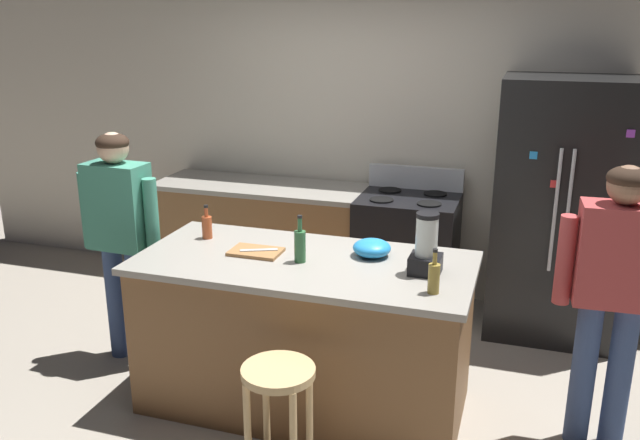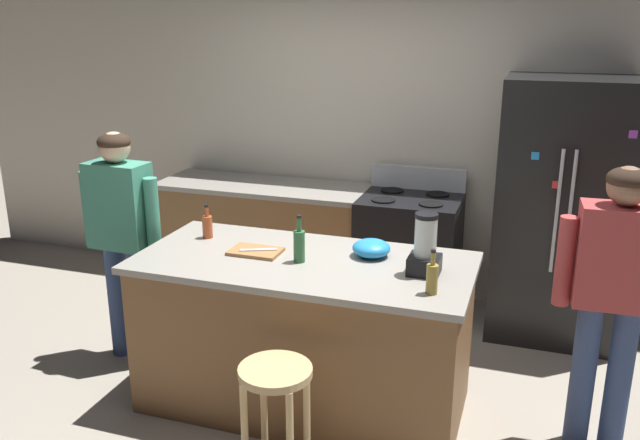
% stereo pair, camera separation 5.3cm
% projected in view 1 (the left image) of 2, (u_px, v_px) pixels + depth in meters
% --- Properties ---
extents(ground_plane, '(14.00, 14.00, 0.00)m').
position_uv_depth(ground_plane, '(305.00, 402.00, 4.09)').
color(ground_plane, '#9E9384').
extents(back_wall, '(8.00, 0.10, 2.70)m').
position_uv_depth(back_wall, '(382.00, 133.00, 5.46)').
color(back_wall, beige).
rests_on(back_wall, ground_plane).
extents(kitchen_island, '(1.94, 0.92, 0.94)m').
position_uv_depth(kitchen_island, '(305.00, 333.00, 3.95)').
color(kitchen_island, brown).
rests_on(kitchen_island, ground_plane).
extents(back_counter_run, '(2.00, 0.64, 0.94)m').
position_uv_depth(back_counter_run, '(275.00, 239.00, 5.59)').
color(back_counter_run, brown).
rests_on(back_counter_run, ground_plane).
extents(refrigerator, '(0.90, 0.73, 1.88)m').
position_uv_depth(refrigerator, '(559.00, 210.00, 4.75)').
color(refrigerator, black).
rests_on(refrigerator, ground_plane).
extents(stove_range, '(0.76, 0.65, 1.12)m').
position_uv_depth(stove_range, '(407.00, 253.00, 5.23)').
color(stove_range, black).
rests_on(stove_range, ground_plane).
extents(person_by_island_left, '(0.59, 0.24, 1.57)m').
position_uv_depth(person_by_island_left, '(120.00, 227.00, 4.35)').
color(person_by_island_left, '#384C7A').
rests_on(person_by_island_left, ground_plane).
extents(person_by_sink_right, '(0.59, 0.24, 1.58)m').
position_uv_depth(person_by_sink_right, '(614.00, 283.00, 3.42)').
color(person_by_sink_right, '#384C7A').
rests_on(person_by_sink_right, ground_plane).
extents(bar_stool, '(0.36, 0.36, 0.67)m').
position_uv_depth(bar_stool, '(279.00, 395.00, 3.21)').
color(bar_stool, tan).
rests_on(bar_stool, ground_plane).
extents(blender_appliance, '(0.17, 0.17, 0.34)m').
position_uv_depth(blender_appliance, '(426.00, 248.00, 3.57)').
color(blender_appliance, black).
rests_on(blender_appliance, kitchen_island).
extents(bottle_olive_oil, '(0.07, 0.07, 0.28)m').
position_uv_depth(bottle_olive_oil, '(300.00, 245.00, 3.75)').
color(bottle_olive_oil, '#2D6638').
rests_on(bottle_olive_oil, kitchen_island).
extents(bottle_vinegar, '(0.06, 0.06, 0.24)m').
position_uv_depth(bottle_vinegar, '(434.00, 277.00, 3.33)').
color(bottle_vinegar, olive).
rests_on(bottle_vinegar, kitchen_island).
extents(bottle_cooking_sauce, '(0.06, 0.06, 0.22)m').
position_uv_depth(bottle_cooking_sauce, '(207.00, 226.00, 4.15)').
color(bottle_cooking_sauce, '#B24C26').
rests_on(bottle_cooking_sauce, kitchen_island).
extents(mixing_bowl, '(0.22, 0.22, 0.10)m').
position_uv_depth(mixing_bowl, '(372.00, 248.00, 3.85)').
color(mixing_bowl, '#268CD8').
rests_on(mixing_bowl, kitchen_island).
extents(cutting_board, '(0.30, 0.20, 0.02)m').
position_uv_depth(cutting_board, '(256.00, 252.00, 3.91)').
color(cutting_board, '#9E6B3D').
rests_on(cutting_board, kitchen_island).
extents(chef_knife, '(0.21, 0.12, 0.01)m').
position_uv_depth(chef_knife, '(259.00, 250.00, 3.90)').
color(chef_knife, '#B7BABF').
rests_on(chef_knife, cutting_board).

